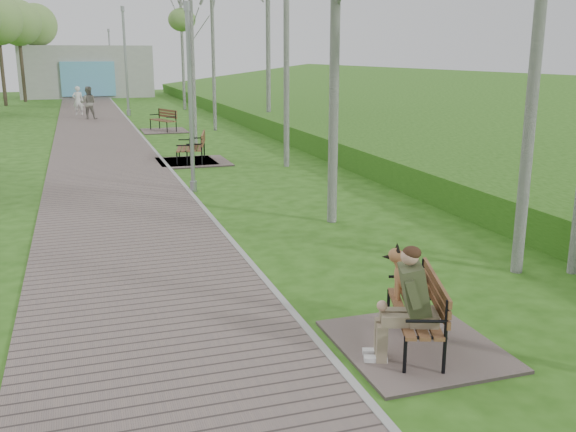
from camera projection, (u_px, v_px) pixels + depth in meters
name	position (u px, v px, depth m)	size (l,w,h in m)	color
walkway	(101.00, 144.00, 24.70)	(3.50, 67.00, 0.04)	#6D5D59
kerb	(147.00, 142.00, 25.22)	(0.10, 67.00, 0.05)	#999993
embankment	(435.00, 135.00, 27.46)	(14.00, 70.00, 1.60)	#50922C
building_north	(87.00, 71.00, 51.44)	(10.00, 5.20, 4.00)	#9E9E99
bench_main	(413.00, 315.00, 7.44)	(1.80, 2.00, 1.57)	#6D5D59
bench_second	(185.00, 156.00, 20.54)	(1.78, 1.97, 1.09)	#6D5D59
bench_third	(196.00, 156.00, 20.47)	(1.94, 2.16, 1.19)	#6D5D59
bench_far	(163.00, 126.00, 28.70)	(1.95, 2.17, 1.20)	#6D5D59
lamp_post_second	(191.00, 106.00, 15.70)	(0.18, 0.18, 4.59)	#94979C
lamp_post_third	(126.00, 65.00, 35.43)	(0.23, 0.23, 5.88)	#94979C
lamp_post_far	(111.00, 65.00, 51.25)	(0.20, 0.20, 5.29)	#94979C
pedestrian_near	(78.00, 101.00, 35.94)	(0.59, 0.39, 1.63)	silver
pedestrian_far	(88.00, 103.00, 33.68)	(0.84, 0.65, 1.73)	gray
birch_far_c	(189.00, 0.00, 35.20)	(2.31, 2.31, 7.93)	silver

